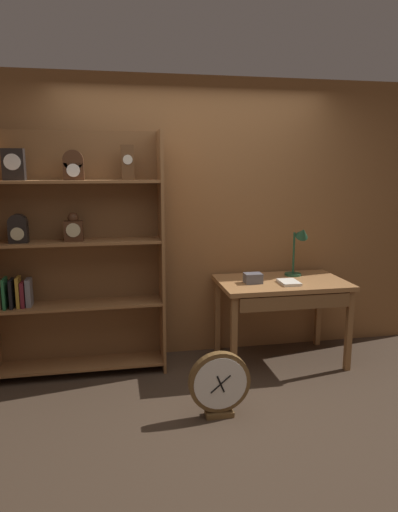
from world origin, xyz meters
The scene contains 8 objects.
ground_plane centered at (0.00, 0.00, 0.00)m, with size 10.00×10.00×0.00m, color #3D2D21.
back_wood_panel centered at (0.00, 1.36, 1.30)m, with size 4.80×0.05×2.60m, color brown.
bookshelf centered at (-1.10, 1.06, 1.07)m, with size 1.44×0.32×2.09m.
workbench centered at (0.74, 0.92, 0.68)m, with size 1.15×0.71×0.78m.
desk_lamp centered at (0.96, 1.08, 1.07)m, with size 0.20×0.21×0.49m.
toolbox_small centered at (0.46, 0.90, 0.82)m, with size 0.15×0.12×0.09m, color #595960.
open_repair_manual centered at (0.76, 0.82, 0.79)m, with size 0.16×0.22×0.03m, color silver.
round_clock_large centered at (-0.04, 0.09, 0.25)m, with size 0.45×0.11×0.49m.
Camera 1 is at (-0.77, -2.91, 1.78)m, focal length 32.32 mm.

